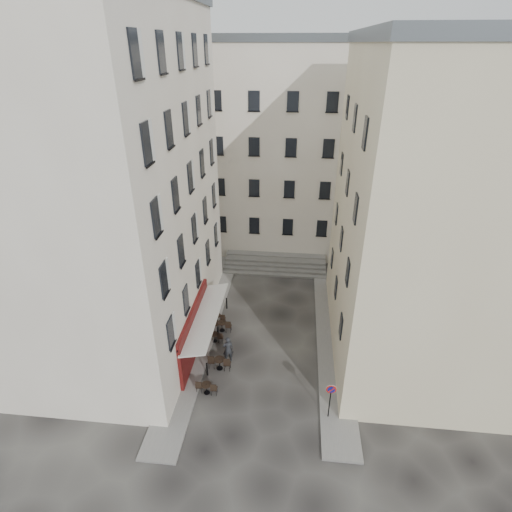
# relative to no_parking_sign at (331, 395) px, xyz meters

# --- Properties ---
(ground) EXTENTS (90.00, 90.00, 0.00)m
(ground) POSITION_rel_no_parking_sign_xyz_m (-3.92, 3.41, -1.70)
(ground) COLOR black
(ground) RESTS_ON ground
(sidewalk_left) EXTENTS (2.00, 22.00, 0.12)m
(sidewalk_left) POSITION_rel_no_parking_sign_xyz_m (-8.42, 7.41, -1.64)
(sidewalk_left) COLOR slate
(sidewalk_left) RESTS_ON ground
(sidewalk_right) EXTENTS (2.00, 18.00, 0.12)m
(sidewalk_right) POSITION_rel_no_parking_sign_xyz_m (0.58, 6.41, -1.64)
(sidewalk_right) COLOR slate
(sidewalk_right) RESTS_ON ground
(building_left) EXTENTS (12.20, 16.20, 20.60)m
(building_left) POSITION_rel_no_parking_sign_xyz_m (-14.42, 6.41, 8.61)
(building_left) COLOR beige
(building_left) RESTS_ON ground
(building_right) EXTENTS (12.20, 14.20, 18.60)m
(building_right) POSITION_rel_no_parking_sign_xyz_m (6.58, 6.91, 7.61)
(building_right) COLOR beige
(building_right) RESTS_ON ground
(building_back) EXTENTS (18.20, 10.20, 18.60)m
(building_back) POSITION_rel_no_parking_sign_xyz_m (-4.92, 22.41, 7.61)
(building_back) COLOR beige
(building_back) RESTS_ON ground
(cafe_storefront) EXTENTS (1.74, 7.30, 3.50)m
(cafe_storefront) POSITION_rel_no_parking_sign_xyz_m (-8.24, 4.41, 0.17)
(cafe_storefront) COLOR #430F09
(cafe_storefront) RESTS_ON ground
(stone_steps) EXTENTS (9.00, 3.15, 0.80)m
(stone_steps) POSITION_rel_no_parking_sign_xyz_m (-3.92, 15.99, -1.30)
(stone_steps) COLOR #575552
(stone_steps) RESTS_ON ground
(bollard_near) EXTENTS (0.12, 0.12, 0.98)m
(bollard_near) POSITION_rel_no_parking_sign_xyz_m (-7.17, 2.41, -1.18)
(bollard_near) COLOR black
(bollard_near) RESTS_ON ground
(bollard_mid) EXTENTS (0.12, 0.12, 0.98)m
(bollard_mid) POSITION_rel_no_parking_sign_xyz_m (-7.17, 5.91, -1.18)
(bollard_mid) COLOR black
(bollard_mid) RESTS_ON ground
(bollard_far) EXTENTS (0.12, 0.12, 0.98)m
(bollard_far) POSITION_rel_no_parking_sign_xyz_m (-7.17, 9.41, -1.18)
(bollard_far) COLOR black
(bollard_far) RESTS_ON ground
(no_parking_sign) EXTENTS (0.55, 0.10, 2.40)m
(no_parking_sign) POSITION_rel_no_parking_sign_xyz_m (0.00, 0.00, 0.00)
(no_parking_sign) COLOR black
(no_parking_sign) RESTS_ON ground
(bistro_table_a) EXTENTS (1.25, 0.59, 0.88)m
(bistro_table_a) POSITION_rel_no_parking_sign_xyz_m (-6.89, 1.03, -1.25)
(bistro_table_a) COLOR black
(bistro_table_a) RESTS_ON ground
(bistro_table_b) EXTENTS (1.42, 0.66, 1.00)m
(bistro_table_b) POSITION_rel_no_parking_sign_xyz_m (-6.52, 3.05, -1.19)
(bistro_table_b) COLOR black
(bistro_table_b) RESTS_ON ground
(bistro_table_c) EXTENTS (1.18, 0.55, 0.83)m
(bistro_table_c) POSITION_rel_no_parking_sign_xyz_m (-7.33, 5.56, -1.28)
(bistro_table_c) COLOR black
(bistro_table_c) RESTS_ON ground
(bistro_table_d) EXTENTS (1.35, 0.63, 0.95)m
(bistro_table_d) POSITION_rel_no_parking_sign_xyz_m (-7.03, 6.73, -1.22)
(bistro_table_d) COLOR black
(bistro_table_d) RESTS_ON ground
(bistro_table_e) EXTENTS (1.16, 0.54, 0.82)m
(bistro_table_e) POSITION_rel_no_parking_sign_xyz_m (-7.52, 7.63, -1.29)
(bistro_table_e) COLOR black
(bistro_table_e) RESTS_ON ground
(pedestrian) EXTENTS (0.78, 0.63, 1.86)m
(pedestrian) POSITION_rel_no_parking_sign_xyz_m (-6.10, 3.82, -0.77)
(pedestrian) COLOR #222428
(pedestrian) RESTS_ON ground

